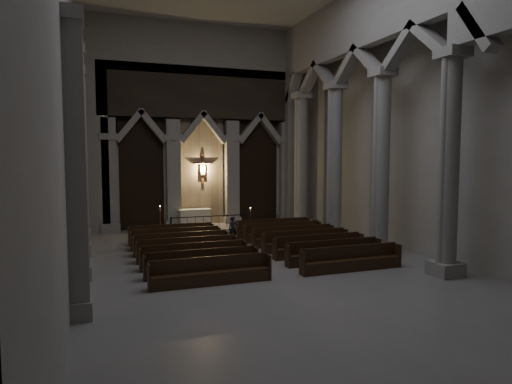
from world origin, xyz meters
The scene contains 11 objects.
room centered at (0.00, 0.00, 7.60)m, with size 24.00×24.10×12.00m.
sanctuary_wall centered at (0.00, 11.54, 6.62)m, with size 14.00×0.77×12.00m.
right_arcade centered at (5.50, 1.33, 7.83)m, with size 1.00×24.00×12.00m.
left_pilasters centered at (-6.75, 3.50, 3.91)m, with size 0.60×13.00×8.03m.
sanctuary_step centered at (0.00, 10.60, 0.07)m, with size 8.50×2.60×0.15m, color gray.
altar centered at (-0.64, 11.20, 0.65)m, with size 1.93×0.77×0.98m.
altar_rail centered at (0.00, 9.71, 0.61)m, with size 4.68×0.09×0.92m.
candle_stand_left centered at (-2.91, 9.42, 0.44)m, with size 0.27×0.27×1.61m.
candle_stand_right centered at (2.36, 9.67, 0.35)m, with size 0.22×0.22×1.28m.
pews centered at (0.00, 3.15, 0.30)m, with size 9.55×8.19×0.93m.
worshipper centered at (0.24, 6.33, 0.63)m, with size 0.46×0.30×1.26m, color black.
Camera 1 is at (-6.42, -15.27, 4.32)m, focal length 32.00 mm.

